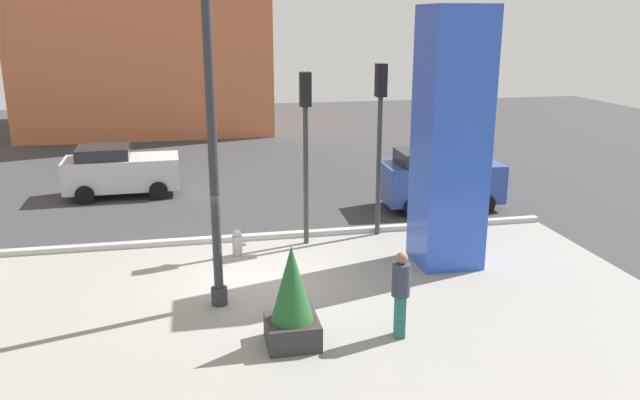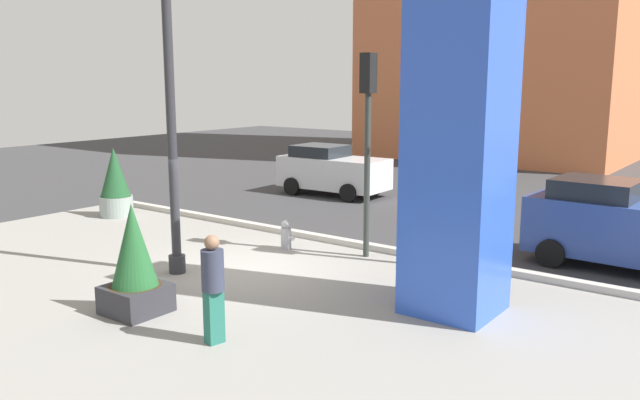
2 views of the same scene
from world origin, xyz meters
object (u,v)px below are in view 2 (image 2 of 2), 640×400
object	(u,v)px
car_passing_lane	(618,225)
lamp_post	(170,99)
fire_hydrant	(286,235)
traffic_light_corner	(368,123)
traffic_light_far_side	(464,120)
pedestrian_on_sidewalk	(213,283)
potted_plant_near_left	(115,184)
potted_plant_curbside	(134,264)
car_intersection	(332,170)
art_pillar_blue	(460,135)

from	to	relation	value
car_passing_lane	lamp_post	bearing A→B (deg)	-140.53
fire_hydrant	traffic_light_corner	size ratio (longest dim) A/B	0.16
traffic_light_far_side	pedestrian_on_sidewalk	world-z (taller)	traffic_light_far_side
pedestrian_on_sidewalk	fire_hydrant	bearing A→B (deg)	118.48
potted_plant_near_left	car_passing_lane	distance (m)	14.02
traffic_light_corner	pedestrian_on_sidewalk	world-z (taller)	traffic_light_corner
potted_plant_curbside	car_intersection	xyz separation A→B (m)	(-4.29, 12.01, -0.02)
fire_hydrant	car_passing_lane	world-z (taller)	car_passing_lane
traffic_light_far_side	car_passing_lane	size ratio (longest dim) A/B	1.25
art_pillar_blue	traffic_light_far_side	world-z (taller)	art_pillar_blue
potted_plant_near_left	pedestrian_on_sidewalk	size ratio (longest dim) A/B	1.20
car_intersection	potted_plant_near_left	bearing A→B (deg)	-113.59
potted_plant_curbside	art_pillar_blue	bearing A→B (deg)	37.92
fire_hydrant	car_intersection	world-z (taller)	car_intersection
fire_hydrant	traffic_light_far_side	xyz separation A→B (m)	(4.15, 0.97, 2.93)
traffic_light_far_side	car_passing_lane	bearing A→B (deg)	39.19
potted_plant_curbside	traffic_light_far_side	xyz separation A→B (m)	(3.47, 6.03, 2.39)
car_intersection	car_passing_lane	distance (m)	11.17
potted_plant_near_left	fire_hydrant	xyz separation A→B (m)	(6.70, 0.11, -0.64)
lamp_post	fire_hydrant	size ratio (longest dim) A/B	10.24
potted_plant_curbside	traffic_light_corner	world-z (taller)	traffic_light_corner
art_pillar_blue	potted_plant_near_left	size ratio (longest dim) A/B	3.01
fire_hydrant	traffic_light_corner	xyz separation A→B (m)	(1.97, 0.60, 2.81)
lamp_post	car_passing_lane	size ratio (longest dim) A/B	1.95
potted_plant_near_left	art_pillar_blue	bearing A→B (deg)	-6.73
lamp_post	traffic_light_corner	world-z (taller)	lamp_post
car_passing_lane	car_intersection	bearing A→B (deg)	160.49
car_passing_lane	traffic_light_far_side	bearing A→B (deg)	-140.81
potted_plant_near_left	fire_hydrant	distance (m)	6.73
fire_hydrant	potted_plant_curbside	bearing A→B (deg)	-82.34
art_pillar_blue	car_intersection	world-z (taller)	art_pillar_blue
art_pillar_blue	traffic_light_far_side	size ratio (longest dim) A/B	1.30
traffic_light_far_side	potted_plant_curbside	bearing A→B (deg)	-119.92
traffic_light_corner	car_passing_lane	xyz separation A→B (m)	(4.95, 2.63, -2.21)
lamp_post	car_passing_lane	xyz separation A→B (m)	(7.53, 6.20, -2.78)
traffic_light_far_side	fire_hydrant	bearing A→B (deg)	-166.79
fire_hydrant	traffic_light_far_side	distance (m)	5.17
pedestrian_on_sidewalk	car_passing_lane	bearing A→B (deg)	63.90
pedestrian_on_sidewalk	art_pillar_blue	bearing A→B (deg)	56.52
lamp_post	potted_plant_near_left	bearing A→B (deg)	154.83
art_pillar_blue	potted_plant_near_left	world-z (taller)	art_pillar_blue
potted_plant_curbside	car_intersection	world-z (taller)	potted_plant_curbside
lamp_post	fire_hydrant	distance (m)	4.55
traffic_light_far_side	pedestrian_on_sidewalk	xyz separation A→B (m)	(-1.34, -6.14, -2.31)
pedestrian_on_sidewalk	potted_plant_curbside	bearing A→B (deg)	176.92
fire_hydrant	pedestrian_on_sidewalk	size ratio (longest dim) A/B	0.42
lamp_post	art_pillar_blue	xyz separation A→B (m)	(5.83, 1.45, -0.55)
art_pillar_blue	car_passing_lane	world-z (taller)	art_pillar_blue
lamp_post	car_passing_lane	distance (m)	10.15
traffic_light_corner	pedestrian_on_sidewalk	bearing A→B (deg)	-81.76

